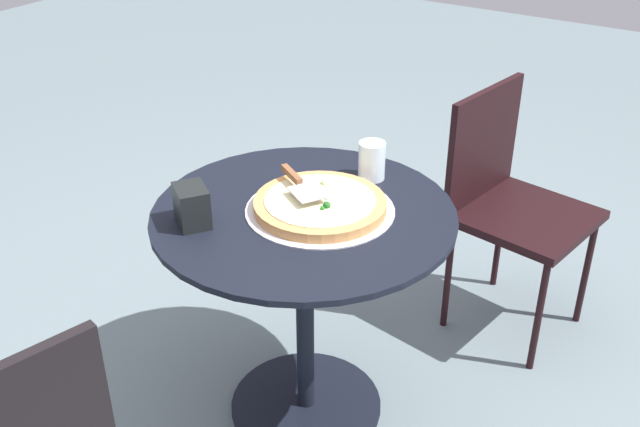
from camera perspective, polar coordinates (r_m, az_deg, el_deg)
name	(u,v)px	position (r m, az deg, el deg)	size (l,w,h in m)	color
ground_plane	(306,406)	(2.48, -1.06, -14.42)	(10.00, 10.00, 0.00)	slate
patio_table	(304,271)	(2.15, -1.19, -4.42)	(0.84, 0.84, 0.72)	black
pizza_on_tray	(320,205)	(2.04, 0.00, 0.64)	(0.41, 0.41, 0.05)	silver
pizza_server	(299,183)	(2.07, -1.60, 2.36)	(0.15, 0.20, 0.02)	silver
drinking_cup	(372,161)	(2.20, 3.97, 4.04)	(0.08, 0.08, 0.11)	white
napkin_dispenser	(192,206)	(1.99, -9.73, 0.58)	(0.10, 0.08, 0.11)	black
patio_chair_far	(509,194)	(2.65, 14.16, 1.45)	(0.48, 0.48, 0.87)	black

